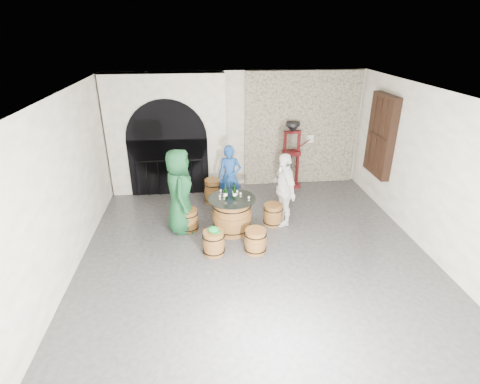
{
  "coord_description": "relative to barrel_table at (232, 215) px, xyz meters",
  "views": [
    {
      "loc": [
        -1.0,
        -6.11,
        4.3
      ],
      "look_at": [
        -0.24,
        1.07,
        1.05
      ],
      "focal_mm": 28.0,
      "sensor_mm": 36.0,
      "label": 1
    }
  ],
  "objects": [
    {
      "name": "ground",
      "position": [
        0.39,
        -1.28,
        -0.4
      ],
      "size": [
        8.0,
        8.0,
        0.0
      ],
      "primitive_type": "plane",
      "color": "#2D2D30",
      "rests_on": "ground"
    },
    {
      "name": "wall_back",
      "position": [
        0.39,
        2.72,
        1.2
      ],
      "size": [
        8.0,
        0.0,
        8.0
      ],
      "primitive_type": "plane",
      "rotation": [
        1.57,
        0.0,
        0.0
      ],
      "color": "white",
      "rests_on": "ground"
    },
    {
      "name": "wall_front",
      "position": [
        0.39,
        -5.28,
        1.2
      ],
      "size": [
        8.0,
        0.0,
        8.0
      ],
      "primitive_type": "plane",
      "rotation": [
        -1.57,
        0.0,
        0.0
      ],
      "color": "white",
      "rests_on": "ground"
    },
    {
      "name": "wall_left",
      "position": [
        -3.11,
        -1.28,
        1.2
      ],
      "size": [
        0.0,
        8.0,
        8.0
      ],
      "primitive_type": "plane",
      "rotation": [
        1.57,
        0.0,
        1.57
      ],
      "color": "white",
      "rests_on": "ground"
    },
    {
      "name": "wall_right",
      "position": [
        3.89,
        -1.28,
        1.2
      ],
      "size": [
        0.0,
        8.0,
        8.0
      ],
      "primitive_type": "plane",
      "rotation": [
        1.57,
        0.0,
        -1.57
      ],
      "color": "white",
      "rests_on": "ground"
    },
    {
      "name": "ceiling",
      "position": [
        0.39,
        -1.28,
        2.8
      ],
      "size": [
        8.0,
        8.0,
        0.0
      ],
      "primitive_type": "plane",
      "rotation": [
        3.14,
        0.0,
        0.0
      ],
      "color": "beige",
      "rests_on": "wall_back"
    },
    {
      "name": "stone_facing_panel",
      "position": [
        2.19,
        2.66,
        1.2
      ],
      "size": [
        3.2,
        0.12,
        3.18
      ],
      "primitive_type": "cube",
      "color": "#A19A81",
      "rests_on": "ground"
    },
    {
      "name": "arched_opening",
      "position": [
        -1.51,
        2.46,
        1.18
      ],
      "size": [
        3.1,
        0.6,
        3.19
      ],
      "color": "white",
      "rests_on": "ground"
    },
    {
      "name": "shuttered_window",
      "position": [
        3.77,
        1.12,
        1.4
      ],
      "size": [
        0.23,
        1.1,
        2.0
      ],
      "color": "black",
      "rests_on": "wall_right"
    },
    {
      "name": "barrel_table",
      "position": [
        0.0,
        0.0,
        0.0
      ],
      "size": [
        1.05,
        1.05,
        0.81
      ],
      "color": "brown",
      "rests_on": "ground"
    },
    {
      "name": "barrel_stool_left",
      "position": [
        -0.98,
        0.14,
        -0.15
      ],
      "size": [
        0.46,
        0.46,
        0.51
      ],
      "color": "brown",
      "rests_on": "ground"
    },
    {
      "name": "barrel_stool_far",
      "position": [
        0.05,
        0.99,
        -0.15
      ],
      "size": [
        0.46,
        0.46,
        0.51
      ],
      "color": "brown",
      "rests_on": "ground"
    },
    {
      "name": "barrel_stool_right",
      "position": [
        0.97,
        0.19,
        -0.15
      ],
      "size": [
        0.46,
        0.46,
        0.51
      ],
      "color": "brown",
      "rests_on": "ground"
    },
    {
      "name": "barrel_stool_near_right",
      "position": [
        0.4,
        -0.91,
        -0.15
      ],
      "size": [
        0.46,
        0.46,
        0.51
      ],
      "color": "brown",
      "rests_on": "ground"
    },
    {
      "name": "barrel_stool_near_left",
      "position": [
        -0.45,
        -0.89,
        -0.15
      ],
      "size": [
        0.46,
        0.46,
        0.51
      ],
      "color": "brown",
      "rests_on": "ground"
    },
    {
      "name": "green_cap",
      "position": [
        -0.45,
        -0.89,
        0.15
      ],
      "size": [
        0.25,
        0.21,
        0.11
      ],
      "color": "#0C892F",
      "rests_on": "barrel_stool_near_left"
    },
    {
      "name": "person_green",
      "position": [
        -1.13,
        0.16,
        0.56
      ],
      "size": [
        0.68,
        0.98,
        1.92
      ],
      "primitive_type": "imported",
      "rotation": [
        0.0,
        0.0,
        1.64
      ],
      "color": "#134523",
      "rests_on": "ground"
    },
    {
      "name": "person_blue",
      "position": [
        0.06,
        1.27,
        0.4
      ],
      "size": [
        0.65,
        0.48,
        1.61
      ],
      "primitive_type": "imported",
      "rotation": [
        0.0,
        0.0,
        -0.18
      ],
      "color": "navy",
      "rests_on": "ground"
    },
    {
      "name": "person_white",
      "position": [
        1.21,
        0.23,
        0.46
      ],
      "size": [
        0.62,
        1.08,
        1.72
      ],
      "primitive_type": "imported",
      "rotation": [
        0.0,
        0.0,
        -1.36
      ],
      "color": "white",
      "rests_on": "ground"
    },
    {
      "name": "wine_bottle_left",
      "position": [
        -0.14,
        0.01,
        0.54
      ],
      "size": [
        0.08,
        0.08,
        0.32
      ],
      "color": "black",
      "rests_on": "barrel_table"
    },
    {
      "name": "wine_bottle_center",
      "position": [
        0.06,
        -0.01,
        0.54
      ],
      "size": [
        0.08,
        0.08,
        0.32
      ],
      "color": "black",
      "rests_on": "barrel_table"
    },
    {
      "name": "wine_bottle_right",
      "position": [
        0.06,
        0.13,
        0.54
      ],
      "size": [
        0.08,
        0.08,
        0.32
      ],
      "color": "black",
      "rests_on": "barrel_table"
    },
    {
      "name": "tasting_glass_a",
      "position": [
        -0.17,
        -0.02,
        0.46
      ],
      "size": [
        0.05,
        0.05,
        0.1
      ],
      "primitive_type": null,
      "color": "#C96827",
      "rests_on": "barrel_table"
    },
    {
      "name": "tasting_glass_b",
      "position": [
        0.2,
        0.07,
        0.46
      ],
      "size": [
        0.05,
        0.05,
        0.1
      ],
      "primitive_type": null,
      "color": "#C96827",
      "rests_on": "barrel_table"
    },
    {
      "name": "tasting_glass_c",
      "position": [
        -0.22,
        0.28,
        0.46
      ],
      "size": [
        0.05,
        0.05,
        0.1
      ],
      "primitive_type": null,
      "color": "#C96827",
      "rests_on": "barrel_table"
    },
    {
      "name": "tasting_glass_d",
      "position": [
        0.14,
        0.19,
        0.46
      ],
      "size": [
        0.05,
        0.05,
        0.1
      ],
      "primitive_type": null,
      "color": "#C96827",
      "rests_on": "barrel_table"
    },
    {
      "name": "tasting_glass_e",
      "position": [
        0.36,
        -0.15,
        0.46
      ],
      "size": [
        0.05,
        0.05,
        0.1
      ],
      "primitive_type": null,
      "color": "#C96827",
      "rests_on": "barrel_table"
    },
    {
      "name": "tasting_glass_f",
      "position": [
        -0.26,
        -0.02,
        0.46
      ],
      "size": [
        0.05,
        0.05,
        0.1
      ],
      "primitive_type": null,
      "color": "#C96827",
      "rests_on": "barrel_table"
    },
    {
      "name": "side_barrel",
      "position": [
        -0.35,
        1.54,
        -0.08
      ],
      "size": [
        0.48,
        0.48,
        0.64
      ],
      "rotation": [
        0.0,
        0.0,
        -0.29
      ],
      "color": "brown",
      "rests_on": "ground"
    },
    {
      "name": "corking_press",
      "position": [
        1.88,
        2.37,
        0.69
      ],
      "size": [
        0.78,
        0.45,
        1.88
      ],
      "rotation": [
        0.0,
        0.0,
        0.07
      ],
      "color": "#520D10",
      "rests_on": "ground"
    },
    {
      "name": "control_box",
      "position": [
        2.44,
        2.58,
        0.95
      ],
      "size": [
        0.18,
        0.1,
        0.22
      ],
      "primitive_type": "cube",
      "color": "silver",
      "rests_on": "wall_back"
    }
  ]
}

